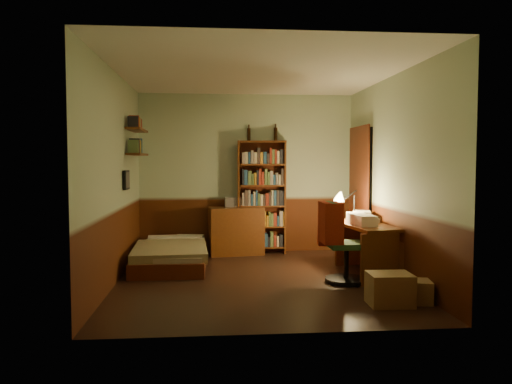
{
  "coord_description": "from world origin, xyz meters",
  "views": [
    {
      "loc": [
        -0.57,
        -6.21,
        1.49
      ],
      "look_at": [
        0.0,
        0.25,
        1.1
      ],
      "focal_mm": 35.0,
      "sensor_mm": 36.0,
      "label": 1
    }
  ],
  "objects": [
    {
      "name": "framed_picture",
      "position": [
        -1.72,
        0.6,
        1.25
      ],
      "size": [
        0.04,
        0.32,
        0.26
      ],
      "primitive_type": "cube",
      "color": "black",
      "rests_on": "wall_left"
    },
    {
      "name": "desk",
      "position": [
        1.44,
        0.19,
        0.34
      ],
      "size": [
        0.68,
        1.32,
        0.67
      ],
      "primitive_type": "cube",
      "rotation": [
        0.0,
        0.0,
        0.13
      ],
      "color": "#53290F",
      "rests_on": "ground"
    },
    {
      "name": "desk_lamp",
      "position": [
        1.43,
        0.64,
        1.0
      ],
      "size": [
        0.26,
        0.26,
        0.66
      ],
      "primitive_type": "cone",
      "rotation": [
        0.0,
        0.0,
        -0.43
      ],
      "color": "black",
      "rests_on": "desk"
    },
    {
      "name": "wall_shelf_lower",
      "position": [
        -1.64,
        1.1,
        1.6
      ],
      "size": [
        0.2,
        0.9,
        0.03
      ],
      "primitive_type": "cube",
      "color": "#53290F",
      "rests_on": "wall_left"
    },
    {
      "name": "wall_shelf_upper",
      "position": [
        -1.64,
        1.1,
        1.95
      ],
      "size": [
        0.2,
        0.9,
        0.03
      ],
      "primitive_type": "cube",
      "color": "#53290F",
      "rests_on": "wall_left"
    },
    {
      "name": "wall_front",
      "position": [
        0.0,
        -2.01,
        1.3
      ],
      "size": [
        3.5,
        0.02,
        2.6
      ],
      "primitive_type": "cube",
      "color": "#A2B895",
      "rests_on": "ground"
    },
    {
      "name": "red_jacket",
      "position": [
        0.82,
        -0.22,
        1.27
      ],
      "size": [
        0.28,
        0.44,
        0.5
      ],
      "primitive_type": "cube",
      "rotation": [
        0.0,
        0.0,
        0.12
      ],
      "color": "#A02714",
      "rests_on": "office_chair"
    },
    {
      "name": "door_trim",
      "position": [
        1.69,
        1.3,
        1.0
      ],
      "size": [
        0.02,
        0.98,
        2.08
      ],
      "primitive_type": "cube",
      "color": "#491C0C",
      "rests_on": "ground"
    },
    {
      "name": "paper_stack",
      "position": [
        1.53,
        0.61,
        0.74
      ],
      "size": [
        0.31,
        0.37,
        0.13
      ],
      "primitive_type": "cube",
      "rotation": [
        0.0,
        0.0,
        -0.25
      ],
      "color": "silver",
      "rests_on": "desk"
    },
    {
      "name": "wall_right",
      "position": [
        1.76,
        0.0,
        1.3
      ],
      "size": [
        0.02,
        4.0,
        2.6
      ],
      "primitive_type": "cube",
      "color": "#A2B895",
      "rests_on": "ground"
    },
    {
      "name": "bookshelf",
      "position": [
        0.24,
        1.85,
        0.92
      ],
      "size": [
        0.81,
        0.35,
        1.83
      ],
      "primitive_type": "cube",
      "rotation": [
        0.0,
        0.0,
        -0.13
      ],
      "color": "#53290F",
      "rests_on": "ground"
    },
    {
      "name": "wall_back",
      "position": [
        0.0,
        2.01,
        1.3
      ],
      "size": [
        3.5,
        0.02,
        2.6
      ],
      "primitive_type": "cube",
      "color": "#A2B895",
      "rests_on": "ground"
    },
    {
      "name": "bed",
      "position": [
        -1.16,
        0.97,
        0.27
      ],
      "size": [
        0.96,
        1.79,
        0.53
      ],
      "primitive_type": "cube",
      "rotation": [
        0.0,
        0.0,
        -0.0
      ],
      "color": "#687D4B",
      "rests_on": "ground"
    },
    {
      "name": "wall_left",
      "position": [
        -1.76,
        0.0,
        1.3
      ],
      "size": [
        0.02,
        4.0,
        2.6
      ],
      "primitive_type": "cube",
      "color": "#A2B895",
      "rests_on": "ground"
    },
    {
      "name": "office_chair",
      "position": [
        1.08,
        -0.24,
        0.51
      ],
      "size": [
        0.52,
        0.45,
        1.03
      ],
      "primitive_type": "cube",
      "rotation": [
        0.0,
        0.0,
        -0.01
      ],
      "color": "#274F2A",
      "rests_on": "ground"
    },
    {
      "name": "bottle_left",
      "position": [
        0.03,
        1.96,
        1.94
      ],
      "size": [
        0.06,
        0.06,
        0.21
      ],
      "primitive_type": "cylinder",
      "rotation": [
        0.0,
        0.0,
        -0.04
      ],
      "color": "black",
      "rests_on": "bookshelf"
    },
    {
      "name": "dresser",
      "position": [
        -0.19,
        1.76,
        0.38
      ],
      "size": [
        0.9,
        0.53,
        0.76
      ],
      "primitive_type": "cube",
      "rotation": [
        0.0,
        0.0,
        0.12
      ],
      "color": "#53290F",
      "rests_on": "ground"
    },
    {
      "name": "floor",
      "position": [
        0.0,
        0.0,
        -0.01
      ],
      "size": [
        3.5,
        4.0,
        0.02
      ],
      "primitive_type": "cube",
      "color": "black",
      "rests_on": "ground"
    },
    {
      "name": "doorway",
      "position": [
        1.72,
        1.3,
        1.0
      ],
      "size": [
        0.06,
        0.9,
        2.0
      ],
      "primitive_type": "cube",
      "color": "black",
      "rests_on": "ground"
    },
    {
      "name": "bottle_right",
      "position": [
        0.48,
        1.96,
        1.94
      ],
      "size": [
        0.08,
        0.08,
        0.22
      ],
      "primitive_type": "cylinder",
      "rotation": [
        0.0,
        0.0,
        -0.43
      ],
      "color": "black",
      "rests_on": "bookshelf"
    },
    {
      "name": "cardboard_box_b",
      "position": [
        1.56,
        -1.17,
        0.12
      ],
      "size": [
        0.38,
        0.34,
        0.24
      ],
      "primitive_type": "cube",
      "rotation": [
        0.0,
        0.0,
        -0.18
      ],
      "color": "olive",
      "rests_on": "ground"
    },
    {
      "name": "ceiling",
      "position": [
        0.0,
        0.0,
        2.61
      ],
      "size": [
        3.5,
        4.0,
        0.02
      ],
      "primitive_type": "cube",
      "color": "silver",
      "rests_on": "wall_back"
    },
    {
      "name": "mini_stereo",
      "position": [
        -0.22,
        1.89,
        0.84
      ],
      "size": [
        0.3,
        0.23,
        0.16
      ],
      "primitive_type": "cube",
      "rotation": [
        0.0,
        0.0,
        0.04
      ],
      "color": "#B2B2B7",
      "rests_on": "dresser"
    },
    {
      "name": "cardboard_box_a",
      "position": [
        1.27,
        -1.23,
        0.17
      ],
      "size": [
        0.45,
        0.37,
        0.33
      ],
      "primitive_type": "cube",
      "rotation": [
        0.0,
        0.0,
        -0.03
      ],
      "color": "olive",
      "rests_on": "ground"
    }
  ]
}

